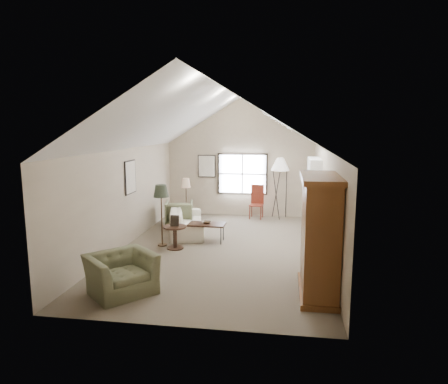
# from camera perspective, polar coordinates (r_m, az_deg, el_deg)

# --- Properties ---
(room_shell) EXTENTS (5.01, 8.01, 4.00)m
(room_shell) POSITION_cam_1_polar(r_m,az_deg,el_deg) (9.70, -0.36, 10.21)
(room_shell) COLOR #6F644F
(room_shell) RESTS_ON ground
(window) EXTENTS (1.72, 0.08, 1.42)m
(window) POSITION_cam_1_polar(r_m,az_deg,el_deg) (13.71, 2.65, 2.59)
(window) COLOR black
(window) RESTS_ON room_shell
(skylight) EXTENTS (0.80, 1.20, 0.52)m
(skylight) POSITION_cam_1_polar(r_m,az_deg,el_deg) (10.48, 7.57, 10.13)
(skylight) COLOR white
(skylight) RESTS_ON room_shell
(wall_art) EXTENTS (1.97, 3.71, 0.88)m
(wall_art) POSITION_cam_1_polar(r_m,az_deg,el_deg) (12.08, -7.75, 2.93)
(wall_art) COLOR black
(wall_art) RESTS_ON room_shell
(armoire) EXTENTS (0.60, 1.50, 2.20)m
(armoire) POSITION_cam_1_polar(r_m,az_deg,el_deg) (7.47, 13.50, -6.14)
(armoire) COLOR brown
(armoire) RESTS_ON ground
(tv_alcove) EXTENTS (0.32, 1.30, 2.10)m
(tv_alcove) POSITION_cam_1_polar(r_m,az_deg,el_deg) (11.37, 12.67, -0.56)
(tv_alcove) COLOR white
(tv_alcove) RESTS_ON ground
(media_console) EXTENTS (0.34, 1.18, 0.60)m
(media_console) POSITION_cam_1_polar(r_m,az_deg,el_deg) (11.55, 12.42, -4.72)
(media_console) COLOR #382316
(media_console) RESTS_ON ground
(tv_panel) EXTENTS (0.05, 0.90, 0.55)m
(tv_panel) POSITION_cam_1_polar(r_m,az_deg,el_deg) (11.41, 12.52, -1.69)
(tv_panel) COLOR black
(tv_panel) RESTS_ON media_console
(sofa) EXTENTS (1.46, 2.49, 0.68)m
(sofa) POSITION_cam_1_polar(r_m,az_deg,el_deg) (11.73, -5.39, -4.11)
(sofa) COLOR white
(sofa) RESTS_ON ground
(armchair_near) EXTENTS (1.51, 1.52, 0.74)m
(armchair_near) POSITION_cam_1_polar(r_m,az_deg,el_deg) (7.77, -14.47, -11.23)
(armchair_near) COLOR #616144
(armchair_near) RESTS_ON ground
(armchair_far) EXTENTS (0.98, 1.00, 0.78)m
(armchair_far) POSITION_cam_1_polar(r_m,az_deg,el_deg) (12.52, -6.42, -3.05)
(armchair_far) COLOR #666647
(armchair_far) RESTS_ON ground
(coffee_table) EXTENTS (0.98, 0.56, 0.50)m
(coffee_table) POSITION_cam_1_polar(r_m,az_deg,el_deg) (10.76, -2.47, -5.81)
(coffee_table) COLOR #362016
(coffee_table) RESTS_ON ground
(bowl) EXTENTS (0.24, 0.24, 0.06)m
(bowl) POSITION_cam_1_polar(r_m,az_deg,el_deg) (10.70, -2.48, -4.37)
(bowl) COLOR #3B2918
(bowl) RESTS_ON coffee_table
(side_table) EXTENTS (0.71, 0.71, 0.58)m
(side_table) POSITION_cam_1_polar(r_m,az_deg,el_deg) (10.22, -7.01, -6.44)
(side_table) COLOR #331C15
(side_table) RESTS_ON ground
(side_chair) EXTENTS (0.48, 0.48, 1.12)m
(side_chair) POSITION_cam_1_polar(r_m,az_deg,el_deg) (13.41, 4.64, -1.43)
(side_chair) COLOR maroon
(side_chair) RESTS_ON ground
(tripod_lamp) EXTENTS (0.72, 0.72, 2.07)m
(tripod_lamp) POSITION_cam_1_polar(r_m,az_deg,el_deg) (13.43, 7.96, 0.59)
(tripod_lamp) COLOR white
(tripod_lamp) RESTS_ON ground
(dark_lamp) EXTENTS (0.47, 0.47, 1.63)m
(dark_lamp) POSITION_cam_1_polar(r_m,az_deg,el_deg) (10.39, -8.90, -3.26)
(dark_lamp) COLOR #242A1D
(dark_lamp) RESTS_ON ground
(tan_lamp) EXTENTS (0.36, 0.36, 1.46)m
(tan_lamp) POSITION_cam_1_polar(r_m,az_deg,el_deg) (12.86, -5.42, -1.13)
(tan_lamp) COLOR tan
(tan_lamp) RESTS_ON ground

